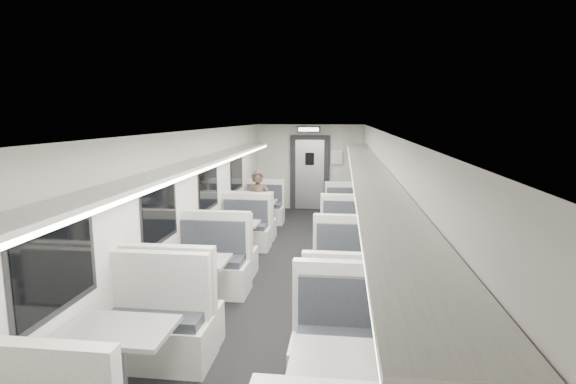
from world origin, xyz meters
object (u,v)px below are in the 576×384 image
(booth_left_c, at_px, (193,287))
(exit_sign, at_px, (309,129))
(booth_left_a, at_px, (258,215))
(booth_right_a, at_px, (345,220))
(vestibule_door, at_px, (310,173))
(booth_left_b, at_px, (236,241))
(booth_left_d, at_px, (121,369))
(booth_right_c, at_px, (346,285))
(booth_right_b, at_px, (346,243))
(passenger, at_px, (258,206))

(booth_left_c, height_order, exit_sign, exit_sign)
(booth_left_a, xyz_separation_m, booth_right_a, (2.00, -0.28, 0.00))
(booth_right_a, height_order, vestibule_door, vestibule_door)
(booth_left_b, distance_m, booth_left_d, 4.34)
(booth_left_c, relative_size, exit_sign, 3.65)
(booth_right_c, xyz_separation_m, vestibule_door, (-1.00, 6.72, 0.66))
(booth_left_d, height_order, booth_right_b, booth_left_d)
(booth_left_c, distance_m, exit_sign, 6.97)
(booth_left_b, bearing_deg, booth_left_a, 90.00)
(booth_right_b, relative_size, exit_sign, 3.31)
(booth_left_c, bearing_deg, booth_left_b, 90.00)
(booth_left_b, relative_size, exit_sign, 3.29)
(booth_right_a, bearing_deg, booth_left_b, -135.64)
(booth_right_a, xyz_separation_m, booth_right_c, (0.00, -3.93, 0.02))
(vestibule_door, bearing_deg, booth_left_d, -96.28)
(booth_left_b, height_order, booth_right_b, booth_right_b)
(booth_left_b, relative_size, booth_right_c, 0.97)
(booth_right_b, relative_size, passenger, 1.36)
(booth_left_a, distance_m, passenger, 0.99)
(booth_left_a, xyz_separation_m, vestibule_door, (1.00, 2.51, 0.68))
(booth_left_d, xyz_separation_m, passenger, (0.16, 5.69, 0.34))
(booth_left_b, bearing_deg, exit_sign, 76.78)
(booth_right_a, xyz_separation_m, passenger, (-1.84, -0.61, 0.40))
(booth_right_b, bearing_deg, vestibule_door, 102.17)
(passenger, bearing_deg, booth_right_b, -31.67)
(passenger, height_order, vestibule_door, vestibule_door)
(booth_right_b, distance_m, booth_right_c, 2.08)
(booth_left_a, relative_size, vestibule_door, 0.95)
(booth_left_c, height_order, passenger, passenger)
(booth_right_a, distance_m, booth_right_b, 1.85)
(booth_left_d, relative_size, booth_right_b, 1.13)
(booth_right_b, height_order, booth_right_c, booth_right_c)
(booth_left_d, xyz_separation_m, vestibule_door, (1.00, 9.09, 0.63))
(booth_left_d, distance_m, passenger, 5.70)
(booth_right_a, distance_m, vestibule_door, 3.04)
(booth_left_b, relative_size, booth_right_b, 1.00)
(booth_left_c, distance_m, booth_right_b, 3.19)
(booth_left_b, bearing_deg, vestibule_door, 78.10)
(booth_left_c, relative_size, booth_right_b, 1.10)
(booth_left_b, distance_m, booth_right_b, 2.00)
(passenger, height_order, exit_sign, exit_sign)
(booth_left_b, distance_m, exit_sign, 4.77)
(booth_left_d, distance_m, exit_sign, 8.86)
(passenger, distance_m, exit_sign, 3.40)
(booth_left_b, xyz_separation_m, booth_right_c, (2.00, -1.98, 0.01))
(booth_left_b, bearing_deg, booth_right_b, 3.08)
(booth_right_a, bearing_deg, booth_left_a, 172.16)
(booth_left_a, height_order, exit_sign, exit_sign)
(booth_left_c, xyz_separation_m, booth_left_d, (0.00, -1.96, 0.01))
(booth_right_a, relative_size, vestibule_door, 0.95)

